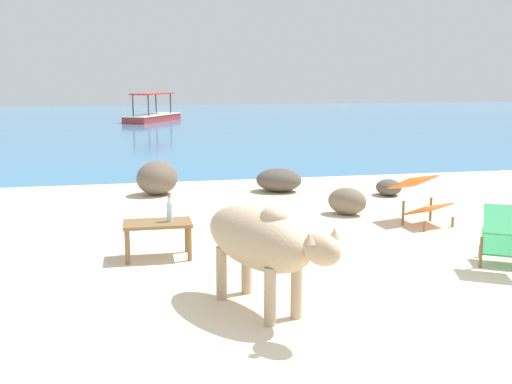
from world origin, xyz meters
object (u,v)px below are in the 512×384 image
(bottle, at_px, (170,211))
(boat_red, at_px, (153,115))
(deck_chair_near, at_px, (508,234))
(low_bench_table, at_px, (158,228))
(deck_chair_far, at_px, (421,197))
(cow, at_px, (261,240))

(bottle, distance_m, boat_red, 21.96)
(deck_chair_near, xyz_separation_m, boat_red, (-2.77, 23.10, -0.13))
(low_bench_table, height_order, bottle, bottle)
(bottle, relative_size, deck_chair_far, 0.33)
(low_bench_table, xyz_separation_m, boat_red, (0.86, 21.93, -0.10))
(bottle, height_order, boat_red, boat_red)
(deck_chair_near, distance_m, deck_chair_far, 2.06)
(low_bench_table, bearing_deg, cow, -65.09)
(low_bench_table, distance_m, deck_chair_near, 3.81)
(low_bench_table, distance_m, deck_chair_far, 3.76)
(bottle, distance_m, deck_chair_far, 3.63)
(cow, relative_size, deck_chair_near, 1.83)
(cow, distance_m, boat_red, 23.71)
(cow, xyz_separation_m, low_bench_table, (-0.80, 1.77, -0.29))
(cow, height_order, low_bench_table, cow)
(cow, xyz_separation_m, deck_chair_near, (2.82, 0.61, -0.25))
(cow, height_order, bottle, cow)
(deck_chair_far, bearing_deg, deck_chair_near, -18.30)
(deck_chair_near, height_order, deck_chair_far, same)
(low_bench_table, relative_size, deck_chair_near, 0.82)
(cow, relative_size, boat_red, 0.45)
(low_bench_table, distance_m, boat_red, 21.95)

